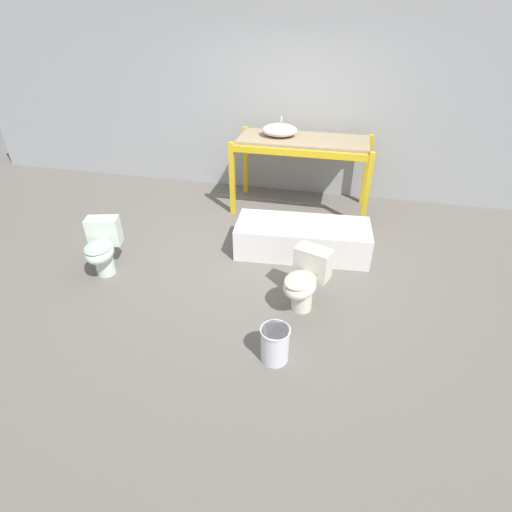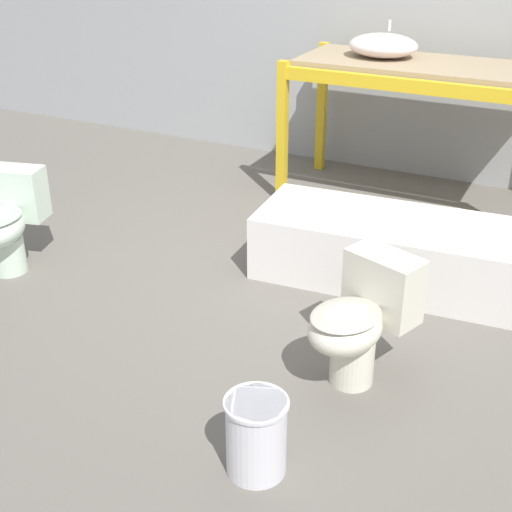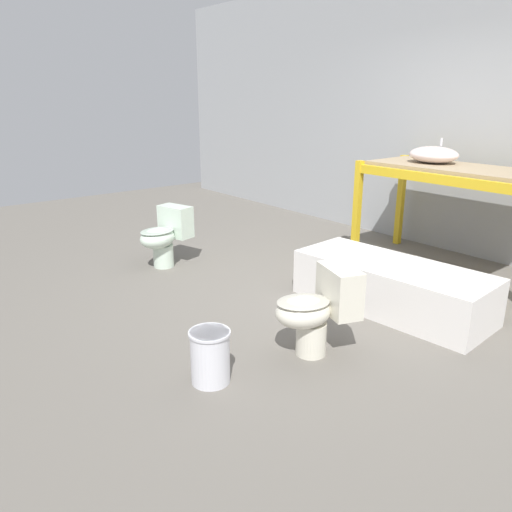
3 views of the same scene
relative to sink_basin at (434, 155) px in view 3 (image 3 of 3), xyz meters
The scene contains 8 objects.
ground_plane 1.92m from the sink_basin, 89.27° to the right, with size 12.00×12.00×0.00m, color #666059.
warehouse_wall_rear 0.77m from the sink_basin, 88.25° to the left, with size 10.80×0.08×3.20m.
shelving_rack 0.43m from the sink_basin, ahead, with size 1.97×0.87×1.08m.
sink_basin is the anchor object (origin of this frame).
bathtub_main 1.72m from the sink_basin, 67.39° to the right, with size 1.69×0.78×0.40m.
toilet_near 2.92m from the sink_basin, 126.03° to the right, with size 0.47×0.63×0.62m.
toilet_far 2.62m from the sink_basin, 73.48° to the right, with size 0.51×0.65×0.62m.
bucket_white 3.38m from the sink_basin, 80.20° to the right, with size 0.27×0.27×0.35m.
Camera 3 is at (2.89, -3.19, 1.75)m, focal length 35.00 mm.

